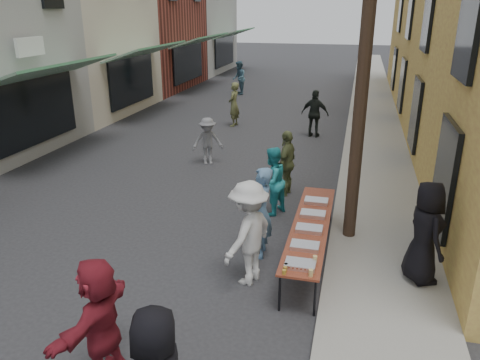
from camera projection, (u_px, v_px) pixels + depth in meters
The scene contains 26 objects.
ground at pixel (101, 286), 8.49m from camera, with size 120.00×120.00×0.00m, color #28282B.
sidewalk at pixel (373, 119), 20.96m from camera, with size 2.20×60.00×0.10m, color gray.
storefront_row at pixel (66, 20), 22.95m from camera, with size 8.00×37.00×9.00m.
utility_pole_near at pixel (368, 22), 8.67m from camera, with size 0.26×0.26×9.00m, color #2D2116.
utility_pole_mid at pixel (367, 13), 19.57m from camera, with size 0.26×0.26×9.00m, color #2D2116.
utility_pole_far at pixel (366, 11), 30.48m from camera, with size 0.26×0.26×9.00m, color #2D2116.
serving_table at pixel (311, 226), 9.21m from camera, with size 0.70×4.00×0.75m.
catering_tray_sausage at pixel (300, 264), 7.68m from camera, with size 0.50×0.33×0.08m, color maroon.
catering_tray_foil_b at pixel (305, 246), 8.27m from camera, with size 0.50×0.33×0.08m, color #B2B2B7.
catering_tray_buns at pixel (309, 229), 8.91m from camera, with size 0.50×0.33×0.08m, color tan.
catering_tray_foil_d at pixel (313, 214), 9.54m from camera, with size 0.50×0.33×0.08m, color #B2B2B7.
catering_tray_buns_end at pixel (316, 201), 10.18m from camera, with size 0.50×0.33×0.08m, color tan.
condiment_jar_a at pixel (284, 272), 7.46m from camera, with size 0.07×0.07×0.08m, color #A57F26.
condiment_jar_b at pixel (285, 269), 7.55m from camera, with size 0.07×0.07×0.08m, color #A57F26.
condiment_jar_c at pixel (286, 266), 7.64m from camera, with size 0.07×0.07×0.08m, color #A57F26.
cup_stack at pixel (311, 273), 7.40m from camera, with size 0.08×0.08×0.12m, color tan.
guest_front_b at pixel (261, 213), 9.25m from camera, with size 0.68×0.45×1.88m, color #52789E.
guest_front_c at pixel (272, 181), 11.19m from camera, with size 0.82×0.64×1.68m, color teal.
guest_front_d at pixel (248, 233), 8.32m from camera, with size 1.26×0.73×1.95m, color beige.
guest_front_e at pixel (287, 163), 12.38m from camera, with size 1.03×0.43×1.76m, color #5D663B.
guest_queue_back at pixel (100, 321), 6.12m from camera, with size 1.68×0.53×1.81m, color maroon.
server at pixel (425, 232), 8.21m from camera, with size 0.92×0.60×1.89m, color black.
passerby_left at pixel (208, 141), 14.85m from camera, with size 0.97×0.56×1.51m, color slate.
passerby_mid at pixel (315, 114), 17.93m from camera, with size 1.06×0.44×1.82m, color black.
passerby_right at pixel (234, 104), 19.58m from camera, with size 0.67×0.44×1.84m, color #60663B.
passerby_far at pixel (239, 78), 26.66m from camera, with size 0.92×0.71×1.88m, color #41697F.
Camera 1 is at (4.24, -6.45, 4.77)m, focal length 35.00 mm.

